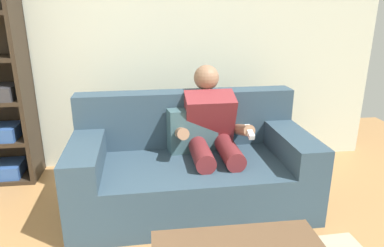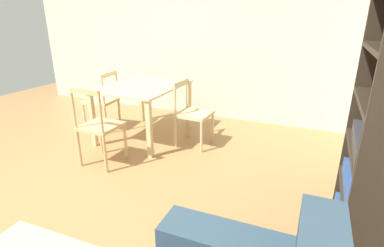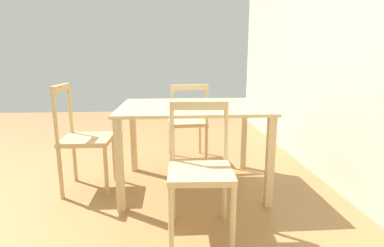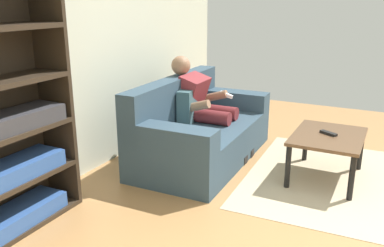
{
  "view_description": "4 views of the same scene",
  "coord_description": "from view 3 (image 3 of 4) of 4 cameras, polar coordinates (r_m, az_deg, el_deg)",
  "views": [
    {
      "loc": [
        0.9,
        -0.33,
        1.52
      ],
      "look_at": [
        1.21,
        2.14,
        0.69
      ],
      "focal_mm": 32.72,
      "sensor_mm": 36.0,
      "label": 1
    },
    {
      "loc": [
        1.67,
        2.38,
        1.68
      ],
      "look_at": [
        -0.3,
        1.51,
        0.9
      ],
      "focal_mm": 27.7,
      "sensor_mm": 36.0,
      "label": 2
    },
    {
      "loc": [
        -1.62,
        2.73,
        1.16
      ],
      "look_at": [
        -1.8,
        0.09,
        0.6
      ],
      "focal_mm": 28.0,
      "sensor_mm": 36.0,
      "label": 3
    },
    {
      "loc": [
        -2.51,
        0.38,
        1.67
      ],
      "look_at": [
        -0.3,
        1.51,
        0.9
      ],
      "focal_mm": 38.12,
      "sensor_mm": 36.0,
      "label": 4
    }
  ],
  "objects": [
    {
      "name": "dining_chair_facing_couch",
      "position": [
        2.84,
        -19.91,
        -2.79
      ],
      "size": [
        0.42,
        0.42,
        0.96
      ],
      "color": "tan",
      "rests_on": "ground_plane"
    },
    {
      "name": "dining_table",
      "position": [
        2.69,
        -0.0,
        1.17
      ],
      "size": [
        1.27,
        0.98,
        0.77
      ],
      "color": "#D1B27F",
      "rests_on": "ground_plane"
    },
    {
      "name": "dining_chair_by_doorway",
      "position": [
        3.48,
        -0.82,
        0.21
      ],
      "size": [
        0.46,
        0.46,
        0.9
      ],
      "color": "#D1B27F",
      "rests_on": "ground_plane"
    },
    {
      "name": "dining_chair_near_wall",
      "position": [
        2.02,
        1.55,
        -8.83
      ],
      "size": [
        0.44,
        0.44,
        0.88
      ],
      "color": "#D1B27F",
      "rests_on": "ground_plane"
    },
    {
      "name": "wall_side",
      "position": [
        3.14,
        26.13,
        13.14
      ],
      "size": [
        0.12,
        6.16,
        2.58
      ],
      "primitive_type": "cube",
      "color": "beige",
      "rests_on": "ground_plane"
    }
  ]
}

